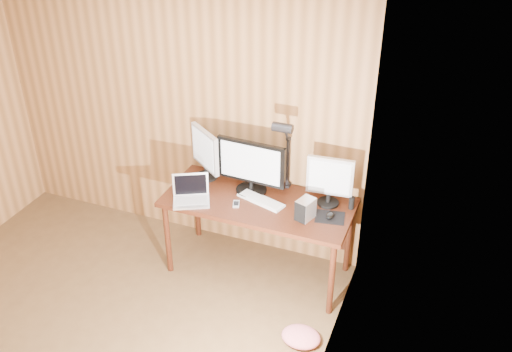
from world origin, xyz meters
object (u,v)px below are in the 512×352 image
Objects in this scene: desk at (261,208)px; hard_drive at (305,209)px; speaker at (352,203)px; keyboard at (261,200)px; phone at (236,204)px; monitor_center at (251,166)px; desk_lamp at (285,145)px; laptop at (191,194)px; monitor_right at (330,180)px; monitor_left at (205,153)px; mouse at (330,215)px.

hard_drive is (0.44, -0.18, 0.21)m from desk.
desk is at bearing -172.76° from speaker.
hard_drive reaches higher than keyboard.
speaker is at bearing -1.63° from phone.
desk_lamp is (0.26, 0.10, 0.20)m from monitor_center.
keyboard is at bearing -70.82° from desk.
laptop is at bearing -164.40° from speaker.
keyboard is (-0.54, -0.17, -0.22)m from monitor_right.
hard_drive is (1.02, -0.29, -0.17)m from monitor_left.
mouse is at bearing -18.52° from laptop.
monitor_left is at bearing -179.99° from keyboard.
phone is at bearing -162.19° from speaker.
keyboard is (0.02, -0.07, 0.13)m from desk.
keyboard is at bearing -176.01° from hard_drive.
keyboard is 2.41× the size of hard_drive.
desk_lamp is (-0.29, 0.32, 0.36)m from hard_drive.
laptop is (0.04, -0.38, -0.20)m from monitor_left.
mouse reaches higher than keyboard.
phone is (-0.71, -0.29, -0.23)m from monitor_right.
desk is 3.70× the size of monitor_right.
desk_lamp is (0.73, 0.03, 0.20)m from monitor_left.
desk is at bearing 152.32° from mouse.
monitor_left is at bearing 179.11° from speaker.
laptop is 0.98m from hard_drive.
monitor_center is 1.31× the size of monitor_left.
phone is at bearing -127.38° from desk.
monitor_left is 1.34m from speaker.
monitor_center reaches higher than monitor_right.
keyboard is 0.51m from desk_lamp.
mouse is 0.78m from phone.
phone is (-0.17, -0.12, -0.00)m from keyboard.
monitor_left is 1.25× the size of laptop.
desk_lamp is (-0.48, 0.24, 0.43)m from mouse.
mouse reaches higher than desk.
desk_lamp reaches higher than laptop.
phone is 0.16× the size of desk_lamp.
laptop is at bearing -143.41° from keyboard.
phone is 0.95m from speaker.
monitor_right is 3.95× the size of speaker.
speaker is (0.87, 0.05, -0.20)m from monitor_center.
monitor_center reaches higher than monitor_left.
monitor_right is 3.99× the size of mouse.
monitor_center is at bearing 61.58° from phone.
laptop is 2.03× the size of hard_drive.
desk is 14.60× the size of speaker.
keyboard reaches higher than phone.
desk_lamp reaches higher than speaker.
monitor_right is at bearing -179.91° from speaker.
desk_lamp is at bearing 3.91° from laptop.
monitor_center reaches higher than phone.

